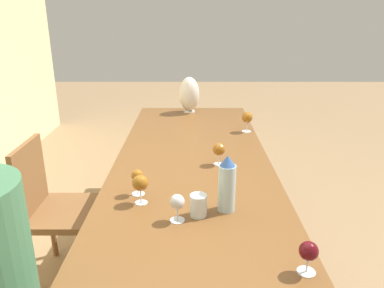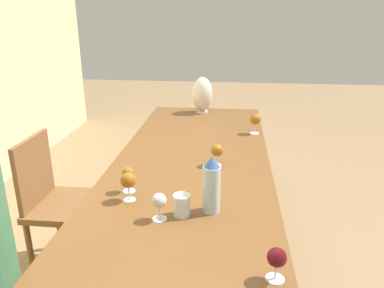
% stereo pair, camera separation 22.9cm
% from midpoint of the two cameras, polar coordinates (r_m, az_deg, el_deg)
% --- Properties ---
extents(ground_plane, '(14.00, 14.00, 0.00)m').
position_cam_midpoint_polar(ground_plane, '(2.46, 2.06, -21.21)').
color(ground_plane, '#937551').
extents(dining_table, '(3.18, 0.95, 0.74)m').
position_cam_midpoint_polar(dining_table, '(2.08, 2.29, -6.93)').
color(dining_table, brown).
rests_on(dining_table, ground_plane).
extents(water_bottle, '(0.08, 0.08, 0.27)m').
position_cam_midpoint_polar(water_bottle, '(1.70, 6.88, -6.36)').
color(water_bottle, '#ADCCD6').
rests_on(water_bottle, dining_table).
extents(water_tumbler, '(0.08, 0.08, 0.10)m').
position_cam_midpoint_polar(water_tumbler, '(1.69, 2.34, -9.41)').
color(water_tumbler, silver).
rests_on(water_tumbler, dining_table).
extents(vase, '(0.18, 0.18, 0.32)m').
position_cam_midpoint_polar(vase, '(3.37, 3.55, 7.54)').
color(vase, silver).
rests_on(vase, dining_table).
extents(wine_glass_0, '(0.07, 0.07, 0.13)m').
position_cam_midpoint_polar(wine_glass_0, '(2.21, 6.81, -1.06)').
color(wine_glass_0, silver).
rests_on(wine_glass_0, dining_table).
extents(wine_glass_2, '(0.07, 0.07, 0.13)m').
position_cam_midpoint_polar(wine_glass_2, '(1.64, -1.03, -8.84)').
color(wine_glass_2, silver).
rests_on(wine_glass_2, dining_table).
extents(wine_glass_3, '(0.07, 0.07, 0.13)m').
position_cam_midpoint_polar(wine_glass_3, '(1.89, -6.33, -4.63)').
color(wine_glass_3, silver).
rests_on(wine_glass_3, dining_table).
extents(wine_glass_4, '(0.08, 0.08, 0.15)m').
position_cam_midpoint_polar(wine_glass_4, '(2.83, 11.94, 3.65)').
color(wine_glass_4, silver).
rests_on(wine_glass_4, dining_table).
extents(wine_glass_5, '(0.07, 0.07, 0.12)m').
position_cam_midpoint_polar(wine_glass_5, '(1.37, 17.71, -16.43)').
color(wine_glass_5, silver).
rests_on(wine_glass_5, dining_table).
extents(wine_glass_6, '(0.08, 0.08, 0.14)m').
position_cam_midpoint_polar(wine_glass_6, '(1.80, -6.11, -5.68)').
color(wine_glass_6, silver).
rests_on(wine_glass_6, dining_table).
extents(chair_far, '(0.44, 0.44, 0.89)m').
position_cam_midpoint_polar(chair_far, '(2.47, -17.24, -8.09)').
color(chair_far, brown).
rests_on(chair_far, ground_plane).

